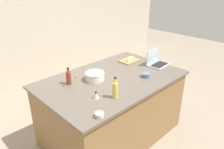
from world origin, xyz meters
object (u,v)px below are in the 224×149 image
laptop (157,62)px  bottle_oil (115,90)px  bottle_soy (69,78)px  ramekin_small (146,75)px  cutting_board (129,61)px  butter_stick_left (129,60)px  ramekin_medium (99,115)px  butter_stick_right (130,58)px  mixing_bowl_large (95,76)px  kitchen_timer (96,95)px

laptop → bottle_oil: bottle_oil is taller
bottle_soy → ramekin_small: size_ratio=2.09×
cutting_board → ramekin_small: 0.59m
cutting_board → butter_stick_left: (-0.02, -0.02, 0.03)m
cutting_board → ramekin_medium: 1.49m
laptop → cutting_board: 0.42m
bottle_oil → ramekin_medium: (-0.35, -0.15, -0.08)m
cutting_board → butter_stick_left: size_ratio=2.62×
laptop → bottle_soy: size_ratio=1.53×
butter_stick_left → butter_stick_right: same height
butter_stick_left → cutting_board: bearing=42.3°
ramekin_small → cutting_board: bearing=62.4°
mixing_bowl_large → bottle_soy: 0.33m
ramekin_small → ramekin_medium: bearing=-166.7°
butter_stick_left → butter_stick_right: (0.07, 0.05, 0.00)m
laptop → cutting_board: (-0.18, 0.38, -0.04)m
laptop → mixing_bowl_large: (-0.98, 0.25, 0.01)m
mixing_bowl_large → ramekin_small: bearing=-36.6°
bottle_oil → butter_stick_right: size_ratio=2.19×
mixing_bowl_large → butter_stick_left: bearing=8.1°
cutting_board → kitchen_timer: 1.19m
cutting_board → butter_stick_right: 0.06m
cutting_board → mixing_bowl_large: bearing=-170.6°
bottle_soy → mixing_bowl_large: bearing=-24.1°
cutting_board → ramekin_small: bearing=-117.6°
mixing_bowl_large → cutting_board: bearing=9.4°
mixing_bowl_large → kitchen_timer: size_ratio=3.14×
ramekin_small → ramekin_medium: ramekin_small is taller
bottle_soy → cutting_board: bearing=0.0°
bottle_soy → ramekin_medium: size_ratio=2.47×
mixing_bowl_large → butter_stick_right: size_ratio=2.20×
ramekin_small → ramekin_medium: 1.03m
bottle_soy → butter_stick_left: bearing=-1.2°
butter_stick_left → butter_stick_right: 0.09m
butter_stick_left → bottle_oil: bearing=-146.6°
ramekin_small → ramekin_medium: size_ratio=1.18×
bottle_soy → ramekin_small: bottle_soy is taller
ramekin_medium → butter_stick_right: bearing=30.6°
bottle_oil → bottle_soy: bearing=105.8°
laptop → bottle_oil: 1.13m
cutting_board → ramekin_medium: bearing=-149.2°
bottle_soy → ramekin_medium: bearing=-103.1°
laptop → mixing_bowl_large: laptop is taller
kitchen_timer → cutting_board: bearing=24.1°
bottle_oil → ramekin_medium: bottle_oil is taller
cutting_board → ramekin_small: ramekin_small is taller
bottle_soy → butter_stick_right: bearing=1.1°
mixing_bowl_large → butter_stick_left: mixing_bowl_large is taller
mixing_bowl_large → kitchen_timer: 0.45m
bottle_oil → cutting_board: size_ratio=0.84×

